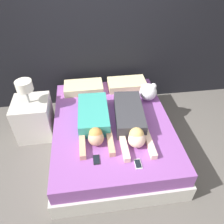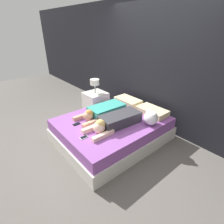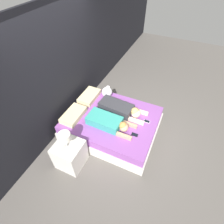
{
  "view_description": "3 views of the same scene",
  "coord_description": "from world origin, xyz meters",
  "px_view_note": "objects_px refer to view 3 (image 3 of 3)",
  "views": [
    {
      "loc": [
        -0.29,
        -2.13,
        2.42
      ],
      "look_at": [
        0.0,
        0.0,
        0.61
      ],
      "focal_mm": 35.0,
      "sensor_mm": 36.0,
      "label": 1
    },
    {
      "loc": [
        2.24,
        -1.87,
        2.05
      ],
      "look_at": [
        0.0,
        0.0,
        0.61
      ],
      "focal_mm": 28.0,
      "sensor_mm": 36.0,
      "label": 2
    },
    {
      "loc": [
        -2.37,
        -1.09,
        3.26
      ],
      "look_at": [
        0.0,
        0.0,
        0.61
      ],
      "focal_mm": 28.0,
      "sensor_mm": 36.0,
      "label": 3
    }
  ],
  "objects_px": {
    "cell_phone_left": "(135,135)",
    "person_right": "(121,109)",
    "nightstand": "(70,154)",
    "pillow_head_right": "(89,96)",
    "pillow_head_left": "(74,115)",
    "plush_toy": "(107,92)",
    "bed": "(112,124)",
    "person_left": "(109,122)",
    "cell_phone_right": "(147,121)"
  },
  "relations": [
    {
      "from": "cell_phone_left",
      "to": "person_right",
      "type": "bearing_deg",
      "value": 45.97
    },
    {
      "from": "plush_toy",
      "to": "nightstand",
      "type": "bearing_deg",
      "value": -179.23
    },
    {
      "from": "cell_phone_right",
      "to": "nightstand",
      "type": "bearing_deg",
      "value": 138.86
    },
    {
      "from": "pillow_head_left",
      "to": "cell_phone_left",
      "type": "distance_m",
      "value": 1.38
    },
    {
      "from": "bed",
      "to": "pillow_head_left",
      "type": "bearing_deg",
      "value": 114.33
    },
    {
      "from": "bed",
      "to": "person_left",
      "type": "xyz_separation_m",
      "value": [
        -0.24,
        -0.04,
        0.32
      ]
    },
    {
      "from": "bed",
      "to": "nightstand",
      "type": "relative_size",
      "value": 2.15
    },
    {
      "from": "nightstand",
      "to": "pillow_head_right",
      "type": "bearing_deg",
      "value": 14.69
    },
    {
      "from": "plush_toy",
      "to": "person_right",
      "type": "bearing_deg",
      "value": -124.89
    },
    {
      "from": "pillow_head_right",
      "to": "cell_phone_right",
      "type": "distance_m",
      "value": 1.51
    },
    {
      "from": "pillow_head_right",
      "to": "person_left",
      "type": "relative_size",
      "value": 0.58
    },
    {
      "from": "bed",
      "to": "person_right",
      "type": "height_order",
      "value": "person_right"
    },
    {
      "from": "cell_phone_left",
      "to": "cell_phone_right",
      "type": "bearing_deg",
      "value": -14.95
    },
    {
      "from": "person_left",
      "to": "nightstand",
      "type": "xyz_separation_m",
      "value": [
        -0.86,
        0.42,
        -0.23
      ]
    },
    {
      "from": "person_left",
      "to": "plush_toy",
      "type": "xyz_separation_m",
      "value": [
        0.83,
        0.44,
        0.04
      ]
    },
    {
      "from": "pillow_head_left",
      "to": "plush_toy",
      "type": "distance_m",
      "value": 1.0
    },
    {
      "from": "person_right",
      "to": "cell_phone_left",
      "type": "xyz_separation_m",
      "value": [
        -0.48,
        -0.5,
        -0.09
      ]
    },
    {
      "from": "bed",
      "to": "person_left",
      "type": "relative_size",
      "value": 1.94
    },
    {
      "from": "pillow_head_left",
      "to": "person_right",
      "type": "xyz_separation_m",
      "value": [
        0.57,
        -0.88,
        0.04
      ]
    },
    {
      "from": "person_left",
      "to": "cell_phone_right",
      "type": "distance_m",
      "value": 0.82
    },
    {
      "from": "person_right",
      "to": "cell_phone_left",
      "type": "height_order",
      "value": "person_right"
    },
    {
      "from": "bed",
      "to": "pillow_head_left",
      "type": "distance_m",
      "value": 0.89
    },
    {
      "from": "cell_phone_right",
      "to": "bed",
      "type": "bearing_deg",
      "value": 104.04
    },
    {
      "from": "cell_phone_left",
      "to": "nightstand",
      "type": "relative_size",
      "value": 0.14
    },
    {
      "from": "pillow_head_left",
      "to": "cell_phone_right",
      "type": "xyz_separation_m",
      "value": [
        0.53,
        -1.5,
        -0.05
      ]
    },
    {
      "from": "bed",
      "to": "nightstand",
      "type": "bearing_deg",
      "value": 160.71
    },
    {
      "from": "person_left",
      "to": "cell_phone_left",
      "type": "relative_size",
      "value": 7.83
    },
    {
      "from": "pillow_head_right",
      "to": "person_right",
      "type": "distance_m",
      "value": 0.89
    },
    {
      "from": "pillow_head_left",
      "to": "plush_toy",
      "type": "height_order",
      "value": "plush_toy"
    },
    {
      "from": "person_left",
      "to": "cell_phone_right",
      "type": "xyz_separation_m",
      "value": [
        0.42,
        -0.7,
        -0.09
      ]
    },
    {
      "from": "pillow_head_right",
      "to": "cell_phone_left",
      "type": "relative_size",
      "value": 4.55
    },
    {
      "from": "bed",
      "to": "plush_toy",
      "type": "height_order",
      "value": "plush_toy"
    },
    {
      "from": "bed",
      "to": "cell_phone_right",
      "type": "xyz_separation_m",
      "value": [
        0.18,
        -0.73,
        0.24
      ]
    },
    {
      "from": "plush_toy",
      "to": "pillow_head_right",
      "type": "bearing_deg",
      "value": 124.57
    },
    {
      "from": "nightstand",
      "to": "person_right",
      "type": "bearing_deg",
      "value": -20.75
    },
    {
      "from": "pillow_head_right",
      "to": "person_left",
      "type": "xyz_separation_m",
      "value": [
        -0.58,
        -0.8,
        0.03
      ]
    },
    {
      "from": "pillow_head_right",
      "to": "plush_toy",
      "type": "xyz_separation_m",
      "value": [
        0.24,
        -0.36,
        0.08
      ]
    },
    {
      "from": "nightstand",
      "to": "cell_phone_right",
      "type": "bearing_deg",
      "value": -41.14
    },
    {
      "from": "bed",
      "to": "pillow_head_right",
      "type": "bearing_deg",
      "value": 65.67
    },
    {
      "from": "cell_phone_left",
      "to": "cell_phone_right",
      "type": "height_order",
      "value": "same"
    },
    {
      "from": "person_left",
      "to": "plush_toy",
      "type": "distance_m",
      "value": 0.94
    },
    {
      "from": "pillow_head_left",
      "to": "cell_phone_left",
      "type": "height_order",
      "value": "pillow_head_left"
    },
    {
      "from": "person_right",
      "to": "cell_phone_right",
      "type": "height_order",
      "value": "person_right"
    },
    {
      "from": "person_left",
      "to": "cell_phone_left",
      "type": "bearing_deg",
      "value": -91.89
    },
    {
      "from": "bed",
      "to": "cell_phone_left",
      "type": "bearing_deg",
      "value": -112.76
    },
    {
      "from": "pillow_head_right",
      "to": "cell_phone_right",
      "type": "bearing_deg",
      "value": -96.13
    },
    {
      "from": "bed",
      "to": "person_left",
      "type": "height_order",
      "value": "person_left"
    },
    {
      "from": "person_right",
      "to": "cell_phone_right",
      "type": "bearing_deg",
      "value": -93.78
    },
    {
      "from": "cell_phone_right",
      "to": "plush_toy",
      "type": "bearing_deg",
      "value": 70.43
    },
    {
      "from": "person_left",
      "to": "cell_phone_left",
      "type": "distance_m",
      "value": 0.59
    }
  ]
}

